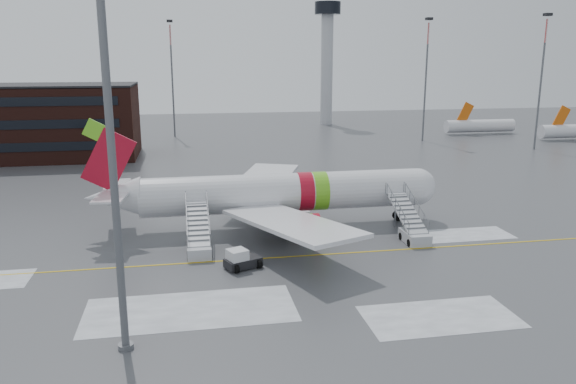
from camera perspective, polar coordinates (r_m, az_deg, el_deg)
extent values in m
plane|color=#494C4F|center=(48.58, -2.91, -6.37)|extent=(260.00, 260.00, 0.00)
cylinder|color=silver|center=(55.63, -0.37, -0.03)|extent=(28.00, 3.80, 3.80)
sphere|color=silver|center=(59.63, 12.99, 0.54)|extent=(3.80, 3.80, 3.80)
cube|color=black|center=(59.95, 13.93, 1.04)|extent=(1.09, 1.60, 0.97)
cone|color=silver|center=(55.19, -17.39, -0.50)|extent=(5.20, 3.72, 3.72)
cube|color=#A60C21|center=(54.50, -17.75, 3.12)|extent=(5.27, 0.30, 6.09)
cube|color=#69C61F|center=(54.25, -19.12, 5.98)|extent=(2.16, 0.26, 2.16)
cube|color=silver|center=(57.54, -16.94, 0.75)|extent=(3.07, 4.85, 0.18)
cube|color=silver|center=(52.51, -17.54, -0.47)|extent=(3.07, 4.85, 0.18)
cube|color=silver|center=(63.80, -2.60, 1.15)|extent=(10.72, 15.97, 1.13)
cube|color=silver|center=(47.53, 0.24, -3.13)|extent=(10.72, 15.97, 1.13)
cylinder|color=silver|center=(61.15, -0.77, -0.68)|extent=(3.40, 2.10, 2.10)
cylinder|color=silver|center=(51.30, 1.20, -3.45)|extent=(3.40, 2.10, 2.10)
cylinder|color=#595B60|center=(59.50, 11.09, -1.98)|extent=(0.20, 0.20, 1.80)
cylinder|color=black|center=(59.62, 11.07, -2.40)|extent=(0.90, 0.56, 0.90)
cylinder|color=black|center=(58.61, -1.26, -2.42)|extent=(0.90, 0.56, 0.90)
cylinder|color=black|center=(54.07, -0.44, -3.78)|extent=(0.90, 0.56, 0.90)
cube|color=#B3B6BB|center=(52.70, 12.75, -4.47)|extent=(2.00, 3.20, 1.00)
cube|color=#B3B6BB|center=(54.08, 11.98, -2.12)|extent=(1.90, 5.87, 2.52)
cube|color=#B3B6BB|center=(56.75, 10.78, -0.11)|extent=(1.90, 1.40, 0.15)
cylinder|color=#595B60|center=(56.80, 10.85, -1.87)|extent=(0.16, 0.16, 3.40)
cylinder|color=black|center=(51.54, 12.25, -5.08)|extent=(0.25, 0.70, 0.70)
cylinder|color=black|center=(53.98, 13.21, -4.29)|extent=(0.25, 0.70, 0.70)
cube|color=#B6B8BD|center=(48.64, -9.02, -5.82)|extent=(2.00, 3.20, 1.00)
cube|color=#B6B8BD|center=(50.13, -9.16, -3.23)|extent=(1.90, 5.87, 2.52)
cube|color=#B6B8BD|center=(53.00, -9.30, -1.00)|extent=(1.90, 1.40, 0.15)
cylinder|color=#595B60|center=(53.06, -9.22, -2.89)|extent=(0.16, 0.16, 3.40)
cylinder|color=black|center=(47.75, -10.06, -6.48)|extent=(0.25, 0.70, 0.70)
cylinder|color=black|center=(49.67, -8.00, -5.61)|extent=(0.25, 0.70, 0.70)
cube|color=black|center=(45.58, -4.58, -7.14)|extent=(3.22, 2.51, 0.71)
cube|color=silver|center=(45.11, -5.17, -6.41)|extent=(1.87, 1.87, 0.92)
cube|color=black|center=(44.99, -5.18, -5.98)|extent=(1.64, 1.69, 0.15)
cylinder|color=black|center=(44.58, -5.30, -7.78)|extent=(0.56, 0.78, 0.71)
cylinder|color=black|center=(45.50, -3.00, -7.29)|extent=(0.56, 0.78, 0.71)
cylinder|color=black|center=(45.77, -6.14, -7.22)|extent=(0.56, 0.78, 0.71)
cylinder|color=black|center=(46.66, -3.89, -6.77)|extent=(0.56, 0.78, 0.71)
cylinder|color=#595B60|center=(31.59, -17.38, 2.42)|extent=(0.44, 0.44, 21.47)
cylinder|color=#595B60|center=(35.07, -16.14, -14.81)|extent=(0.90, 0.90, 0.30)
cylinder|color=#B2B5BA|center=(144.88, 3.96, 12.41)|extent=(3.00, 3.00, 28.00)
cylinder|color=black|center=(145.36, 4.05, 18.13)|extent=(6.40, 6.40, 3.00)
cylinder|color=#595B60|center=(117.74, 13.74, 9.70)|extent=(0.36, 0.36, 19.20)
cylinder|color=#CC7272|center=(117.64, 14.06, 15.30)|extent=(0.32, 0.32, 4.32)
cube|color=black|center=(117.79, 14.15, 16.70)|extent=(1.20, 1.20, 0.50)
cylinder|color=#595B60|center=(123.55, -11.62, 9.96)|extent=(0.36, 0.36, 19.20)
cylinder|color=#CC7272|center=(123.45, -11.88, 15.30)|extent=(0.32, 0.32, 4.32)
cube|color=black|center=(123.59, -11.94, 16.63)|extent=(1.20, 1.20, 0.50)
cylinder|color=#595B60|center=(113.32, 24.17, 8.79)|extent=(0.36, 0.36, 19.20)
cylinder|color=#CC7272|center=(113.22, 24.74, 14.59)|extent=(0.32, 0.32, 4.32)
cube|color=black|center=(113.37, 24.89, 16.04)|extent=(1.20, 1.20, 0.50)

